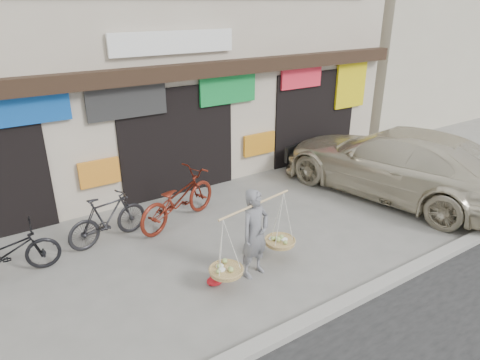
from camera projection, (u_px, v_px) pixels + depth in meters
ground at (260, 254)px, 8.32m from camera, size 70.00×70.00×0.00m
kerb at (334, 309)px, 6.75m from camera, size 70.00×0.25×0.12m
shophouse_block at (129, 44)px, 11.94m from camera, size 14.00×6.32×7.00m
neighbor_east at (414, 33)px, 19.29m from camera, size 12.00×7.00×6.40m
street_vendor at (255, 237)px, 7.44m from camera, size 1.89×0.81×1.65m
bike_0 at (5, 253)px, 7.47m from camera, size 1.86×0.77×0.95m
bike_1 at (108, 218)px, 8.60m from camera, size 1.76×0.79×1.02m
bike_2 at (178, 199)px, 9.30m from camera, size 2.32×1.49×1.15m
suv at (395, 162)px, 10.64m from camera, size 3.57×6.21×1.69m
red_bag at (215, 281)px, 7.42m from camera, size 0.31×0.25×0.14m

